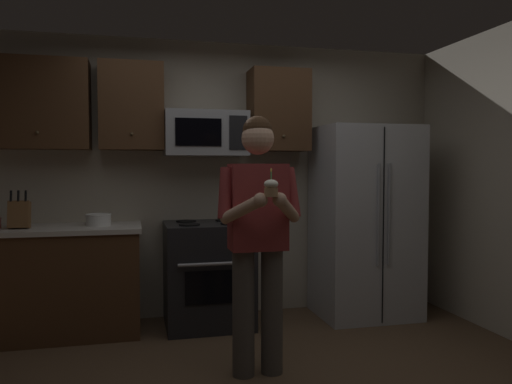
% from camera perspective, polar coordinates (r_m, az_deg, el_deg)
% --- Properties ---
extents(wall_back, '(4.40, 0.10, 2.60)m').
position_cam_1_polar(wall_back, '(4.90, -4.37, 1.44)').
color(wall_back, '#B7AD99').
rests_on(wall_back, ground).
extents(oven_range, '(0.76, 0.70, 0.93)m').
position_cam_1_polar(oven_range, '(4.59, -5.41, -9.20)').
color(oven_range, black).
rests_on(oven_range, ground).
extents(microwave, '(0.74, 0.41, 0.40)m').
position_cam_1_polar(microwave, '(4.62, -5.70, 6.56)').
color(microwave, '#9EA0A5').
extents(refrigerator, '(0.90, 0.75, 1.80)m').
position_cam_1_polar(refrigerator, '(4.92, 12.21, -3.27)').
color(refrigerator, '#B7BABF').
rests_on(refrigerator, ground).
extents(cabinet_row_upper, '(2.78, 0.36, 0.76)m').
position_cam_1_polar(cabinet_row_upper, '(4.65, -12.93, 9.33)').
color(cabinet_row_upper, '#4C301C').
extents(counter_left, '(1.44, 0.66, 0.92)m').
position_cam_1_polar(counter_left, '(4.62, -21.86, -9.33)').
color(counter_left, '#4C301C').
rests_on(counter_left, ground).
extents(knife_block, '(0.16, 0.15, 0.32)m').
position_cam_1_polar(knife_block, '(4.53, -25.16, -2.31)').
color(knife_block, brown).
rests_on(knife_block, counter_left).
extents(bowl_large_white, '(0.22, 0.22, 0.10)m').
position_cam_1_polar(bowl_large_white, '(4.52, -17.36, -2.96)').
color(bowl_large_white, white).
rests_on(bowl_large_white, counter_left).
extents(person, '(0.60, 0.48, 1.76)m').
position_cam_1_polar(person, '(3.41, 0.24, -4.29)').
color(person, '#4C4742').
rests_on(person, ground).
extents(cupcake, '(0.09, 0.09, 0.17)m').
position_cam_1_polar(cupcake, '(3.07, 1.71, 0.48)').
color(cupcake, '#A87F56').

